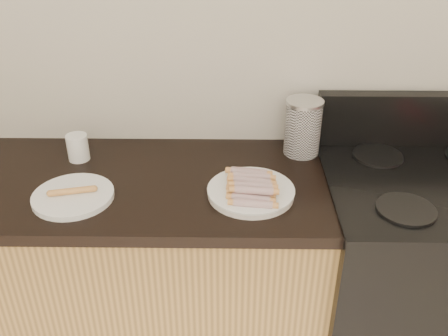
{
  "coord_description": "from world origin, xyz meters",
  "views": [
    {
      "loc": [
        0.07,
        0.25,
        1.78
      ],
      "look_at": [
        0.06,
        1.62,
        0.99
      ],
      "focal_mm": 40.0,
      "sensor_mm": 36.0,
      "label": 1
    }
  ],
  "objects_px": {
    "mug": "(78,147)",
    "main_plate": "(251,193)",
    "stove": "(415,284)",
    "side_plate": "(73,196)",
    "canister": "(303,127)"
  },
  "relations": [
    {
      "from": "canister",
      "to": "mug",
      "type": "distance_m",
      "value": 0.82
    },
    {
      "from": "main_plate",
      "to": "mug",
      "type": "relative_size",
      "value": 2.91
    },
    {
      "from": "mug",
      "to": "main_plate",
      "type": "bearing_deg",
      "value": -20.56
    },
    {
      "from": "canister",
      "to": "mug",
      "type": "bearing_deg",
      "value": -175.65
    },
    {
      "from": "stove",
      "to": "side_plate",
      "type": "xyz_separation_m",
      "value": [
        -1.2,
        -0.1,
        0.45
      ]
    },
    {
      "from": "main_plate",
      "to": "mug",
      "type": "bearing_deg",
      "value": 159.44
    },
    {
      "from": "stove",
      "to": "main_plate",
      "type": "distance_m",
      "value": 0.79
    },
    {
      "from": "main_plate",
      "to": "canister",
      "type": "distance_m",
      "value": 0.36
    },
    {
      "from": "side_plate",
      "to": "mug",
      "type": "relative_size",
      "value": 2.7
    },
    {
      "from": "stove",
      "to": "canister",
      "type": "distance_m",
      "value": 0.74
    },
    {
      "from": "side_plate",
      "to": "canister",
      "type": "relative_size",
      "value": 1.24
    },
    {
      "from": "stove",
      "to": "main_plate",
      "type": "xyz_separation_m",
      "value": [
        -0.64,
        -0.07,
        0.45
      ]
    },
    {
      "from": "stove",
      "to": "side_plate",
      "type": "bearing_deg",
      "value": -175.22
    },
    {
      "from": "side_plate",
      "to": "mug",
      "type": "xyz_separation_m",
      "value": [
        -0.05,
        0.26,
        0.04
      ]
    },
    {
      "from": "side_plate",
      "to": "mug",
      "type": "height_order",
      "value": "mug"
    }
  ]
}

